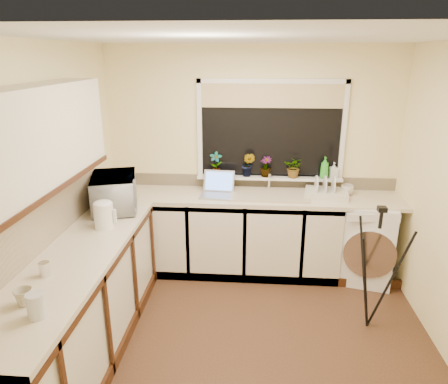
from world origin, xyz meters
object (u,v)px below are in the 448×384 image
soap_bottle_green (325,168)px  soap_bottle_clear (334,170)px  plant_d (294,167)px  washing_machine (362,239)px  microwave (115,192)px  plant_a (216,164)px  cup_left (24,297)px  plant_c (266,167)px  steel_jar (45,269)px  glass_jug (36,306)px  tripod (374,269)px  laptop (218,189)px  kettle (104,216)px  cup_back (347,190)px  dish_rack (326,194)px  plant_b (248,165)px

soap_bottle_green → soap_bottle_clear: bearing=12.7°
plant_d → washing_machine: bearing=-17.6°
microwave → plant_a: size_ratio=2.26×
plant_d → cup_left: size_ratio=2.08×
plant_c → cup_left: bearing=-122.4°
soap_bottle_clear → steel_jar: bearing=-138.4°
glass_jug → tripod: bearing=29.7°
washing_machine → plant_a: size_ratio=3.30×
laptop → steel_jar: bearing=-114.5°
laptop → kettle: size_ratio=1.64×
soap_bottle_green → cup_left: bearing=-132.3°
cup_back → steel_jar: bearing=-141.7°
microwave → steel_jar: bearing=161.2°
laptop → plant_a: 0.32m
dish_rack → cup_left: (-2.14, -2.16, 0.02)m
plant_a → plant_c: plant_a is taller
kettle → cup_back: kettle is taller
washing_machine → cup_back: 0.56m
dish_rack → plant_a: plant_a is taller
laptop → kettle: 1.32m
dish_rack → glass_jug: (-2.00, -2.27, 0.04)m
kettle → steel_jar: kettle is taller
dish_rack → plant_c: (-0.64, 0.20, 0.23)m
glass_jug → cup_left: size_ratio=1.34×
laptop → cup_left: bearing=-109.5°
kettle → cup_left: (-0.07, -1.18, -0.06)m
tripod → plant_b: (-1.13, 1.15, 0.61)m
laptop → dish_rack: size_ratio=0.82×
kettle → plant_a: 1.48m
plant_b → cup_left: plant_b is taller
washing_machine → microwave: (-2.53, -0.46, 0.63)m
dish_rack → soap_bottle_clear: soap_bottle_clear is taller
cup_back → plant_c: bearing=172.9°
plant_c → soap_bottle_clear: size_ratio=1.30×
steel_jar → soap_bottle_green: soap_bottle_green is taller
glass_jug → microwave: 1.76m
glass_jug → soap_bottle_green: bearing=50.9°
glass_jug → cup_back: 3.25m
plant_c → cup_left: 2.80m
glass_jug → microwave: (-0.12, 1.76, 0.09)m
cup_back → dish_rack: bearing=-159.6°
dish_rack → plant_c: bearing=171.9°
soap_bottle_green → tripod: bearing=-75.5°
dish_rack → plant_b: 0.90m
soap_bottle_clear → cup_left: 3.26m
kettle → cup_back: (2.30, 1.07, -0.06)m
microwave → plant_b: (1.28, 0.70, 0.12)m
glass_jug → cup_left: bearing=141.3°
cup_left → washing_machine: bearing=39.5°
soap_bottle_green → steel_jar: bearing=-137.3°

